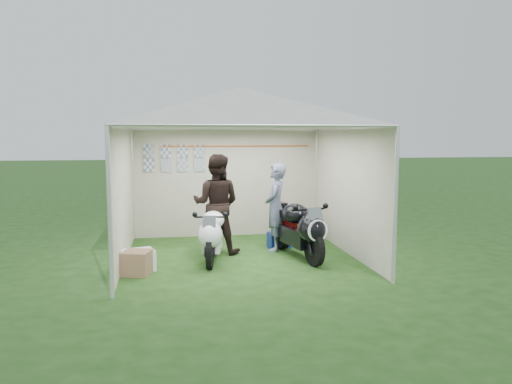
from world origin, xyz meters
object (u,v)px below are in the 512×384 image
person_dark_jacket (216,204)px  crate_0 (138,260)px  crate_1 (137,263)px  crate_2 (138,268)px  person_blue_jacket (276,207)px  motorcycle_white (212,233)px  equipment_box (297,228)px  motorcycle_black (299,228)px  paddock_stand (279,240)px  canopy_tent (239,112)px

person_dark_jacket → crate_0: bearing=54.4°
crate_1 → crate_2: crate_1 is taller
person_blue_jacket → crate_2: person_blue_jacket is taller
motorcycle_white → crate_0: 1.35m
equipment_box → motorcycle_black: bearing=-102.9°
crate_1 → crate_2: (0.02, -0.05, -0.08)m
equipment_box → crate_0: (-3.09, -1.78, -0.10)m
motorcycle_black → person_blue_jacket: size_ratio=1.21×
paddock_stand → equipment_box: equipment_box is taller
person_blue_jacket → motorcycle_white: bearing=-44.0°
person_dark_jacket → person_blue_jacket: 1.13m
crate_0 → crate_2: crate_0 is taller
canopy_tent → crate_1: bearing=-152.8°
person_blue_jacket → crate_2: 2.89m
motorcycle_white → equipment_box: 2.31m
canopy_tent → crate_0: size_ratio=11.23×
motorcycle_black → paddock_stand: 0.99m
canopy_tent → crate_2: size_ratio=19.08×
canopy_tent → motorcycle_white: size_ratio=3.18×
equipment_box → crate_1: (-3.09, -2.01, -0.08)m
motorcycle_black → motorcycle_white: bearing=167.2°
motorcycle_white → crate_1: size_ratio=4.30×
paddock_stand → equipment_box: (0.49, 0.52, 0.11)m
motorcycle_white → equipment_box: bearing=45.9°
canopy_tent → person_blue_jacket: canopy_tent is taller
motorcycle_white → equipment_box: size_ratio=3.30×
motorcycle_white → motorcycle_black: motorcycle_black is taller
paddock_stand → equipment_box: bearing=46.4°
equipment_box → paddock_stand: bearing=-133.6°
motorcycle_white → paddock_stand: 1.63m
canopy_tent → person_dark_jacket: size_ratio=3.08×
canopy_tent → motorcycle_black: (1.02, -0.30, -2.02)m
equipment_box → crate_2: bearing=-146.1°
crate_2 → motorcycle_white: bearing=30.0°
motorcycle_black → paddock_stand: (-0.17, 0.90, -0.40)m
canopy_tent → person_blue_jacket: bearing=27.6°
canopy_tent → person_dark_jacket: canopy_tent is taller
motorcycle_white → person_dark_jacket: size_ratio=0.97×
canopy_tent → motorcycle_black: bearing=-16.3°
crate_1 → motorcycle_white: bearing=27.8°
crate_0 → person_dark_jacket: bearing=36.7°
canopy_tent → crate_0: bearing=-159.2°
motorcycle_white → person_blue_jacket: person_blue_jacket is taller
canopy_tent → motorcycle_white: bearing=-154.4°
paddock_stand → canopy_tent: bearing=-144.9°
paddock_stand → equipment_box: size_ratio=0.77×
canopy_tent → motorcycle_black: 2.29m
equipment_box → person_blue_jacket: bearing=-129.7°
person_blue_jacket → equipment_box: (0.61, 0.73, -0.56)m
person_blue_jacket → crate_1: bearing=-43.5°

